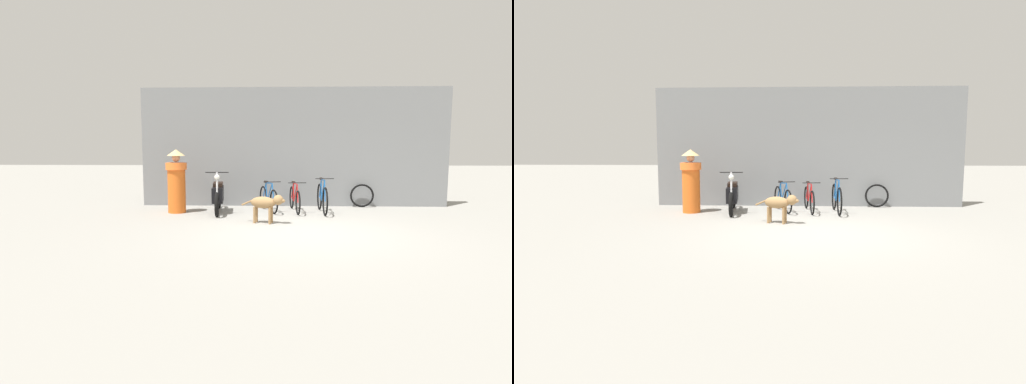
% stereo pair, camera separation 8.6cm
% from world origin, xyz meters
% --- Properties ---
extents(ground_plane, '(60.00, 60.00, 0.00)m').
position_xyz_m(ground_plane, '(0.00, 0.00, 0.00)').
color(ground_plane, gray).
extents(shop_wall_back, '(8.77, 0.20, 3.39)m').
position_xyz_m(shop_wall_back, '(0.00, 3.68, 1.69)').
color(shop_wall_back, slate).
rests_on(shop_wall_back, ground).
extents(bicycle_0, '(0.58, 1.53, 0.82)m').
position_xyz_m(bicycle_0, '(-0.72, 2.64, 0.34)').
color(bicycle_0, black).
rests_on(bicycle_0, ground).
extents(bicycle_1, '(0.46, 1.70, 0.81)m').
position_xyz_m(bicycle_1, '(-0.02, 2.61, 0.34)').
color(bicycle_1, black).
rests_on(bicycle_1, ground).
extents(bicycle_2, '(0.46, 1.72, 0.93)m').
position_xyz_m(bicycle_2, '(0.69, 2.45, 0.38)').
color(bicycle_2, black).
rests_on(bicycle_2, ground).
extents(motorcycle, '(0.58, 1.97, 1.09)m').
position_xyz_m(motorcycle, '(-2.04, 2.39, 0.44)').
color(motorcycle, black).
rests_on(motorcycle, ground).
extents(stray_dog, '(1.00, 0.47, 0.66)m').
position_xyz_m(stray_dog, '(-0.76, 0.90, 0.46)').
color(stray_dog, '#997247').
rests_on(stray_dog, ground).
extents(person_in_robes, '(0.58, 0.58, 1.64)m').
position_xyz_m(person_in_robes, '(-3.10, 2.32, 0.84)').
color(person_in_robes, orange).
rests_on(person_in_robes, ground).
extents(spare_tire_left, '(0.66, 0.11, 0.66)m').
position_xyz_m(spare_tire_left, '(1.94, 3.43, 0.33)').
color(spare_tire_left, black).
rests_on(spare_tire_left, ground).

